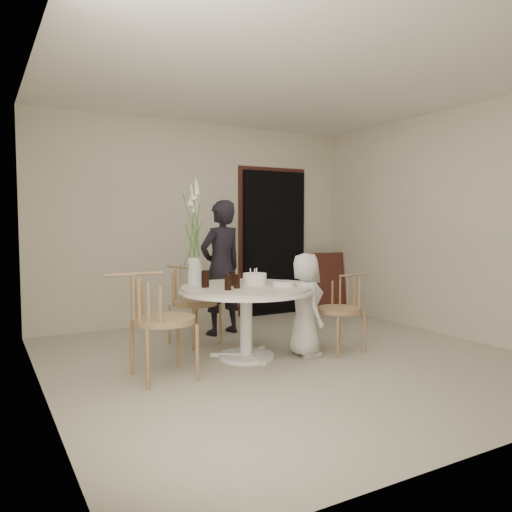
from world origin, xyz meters
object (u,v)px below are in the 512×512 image
birthday_cake (255,279)px  flower_vase (194,243)px  boy (305,305)px  table (246,297)px  chair_right (347,301)px  chair_far (188,293)px  chair_left (149,310)px  girl (221,268)px

birthday_cake → flower_vase: 0.71m
birthday_cake → boy: bearing=-31.2°
table → chair_right: 1.12m
table → birthday_cake: bearing=24.1°
chair_far → chair_left: chair_left is taller
chair_left → table: bearing=-79.5°
chair_right → boy: boy is taller
table → flower_vase: 0.76m
table → chair_left: (-1.06, -0.21, 0.00)m
chair_left → chair_right: bearing=-91.3°
flower_vase → chair_left: bearing=-139.1°
table → boy: boy is taller
table → chair_left: bearing=-168.8°
table → chair_far: chair_far is taller
girl → boy: (0.32, -1.31, -0.29)m
chair_right → birthday_cake: (-0.96, 0.29, 0.26)m
chair_right → chair_left: 2.15m
girl → flower_vase: (-0.65, -0.74, 0.34)m
table → chair_far: bearing=106.7°
chair_left → girl: (1.31, 1.31, 0.20)m
chair_right → chair_left: size_ratio=0.86×
chair_left → girl: bearing=-45.5°
chair_far → flower_vase: (-0.13, -0.54, 0.59)m
chair_far → girl: bearing=2.6°
boy → birthday_cake: bearing=68.7°
chair_right → girl: girl is taller
chair_left → flower_vase: 1.02m
chair_far → birthday_cake: 0.96m
table → boy: size_ratio=1.26×
boy → chair_right: bearing=-82.7°
girl → chair_left: bearing=31.2°
chair_left → birthday_cake: (1.19, 0.27, 0.17)m
table → chair_right: size_ratio=1.63×
flower_vase → table: bearing=-41.7°
birthday_cake → flower_vase: (-0.53, 0.30, 0.36)m
table → chair_left: chair_left is taller
chair_far → boy: bearing=-71.9°
chair_left → boy: boy is taller
table → flower_vase: (-0.40, 0.36, 0.53)m
flower_vase → birthday_cake: bearing=-29.5°
table → chair_right: chair_right is taller
girl → flower_vase: flower_vase is taller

